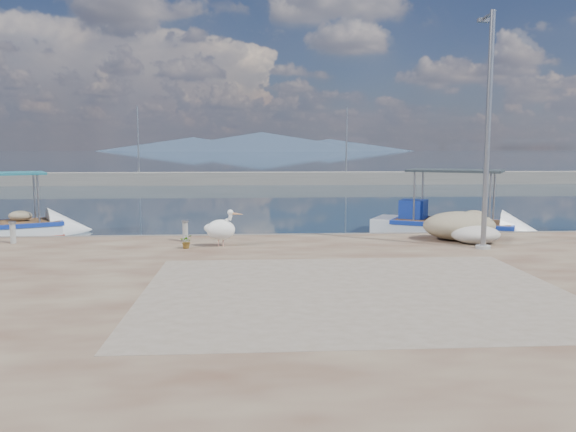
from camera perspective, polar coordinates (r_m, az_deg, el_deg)
The scene contains 13 objects.
ground at distance 15.02m, azimuth 0.92°, elevation -6.68°, with size 1400.00×1400.00×0.00m, color #162635.
quay at distance 9.24m, azimuth 3.96°, elevation -13.92°, with size 44.00×22.00×0.50m, color #4E2E22.
quay_patch at distance 12.14m, azimuth 6.81°, elevation -7.58°, with size 9.00×7.00×0.01m, color gray.
breakwater at distance 54.65m, azimuth -2.41°, elevation 3.85°, with size 120.00×2.20×7.50m.
mountains at distance 664.61m, azimuth -3.17°, elevation 7.43°, with size 370.00×280.00×22.00m.
boat_right at distance 23.60m, azimuth 16.27°, elevation -1.37°, with size 6.73×5.00×3.13m.
pelican at distance 17.44m, azimuth -6.80°, elevation -1.32°, with size 1.22×0.73×1.16m.
lamp_post at distance 17.83m, azimuth 19.58°, elevation 7.38°, with size 0.44×0.96×7.00m.
bollard_near at distance 18.60m, azimuth -10.40°, elevation -1.40°, with size 0.23×0.23×0.69m.
bollard_far at distance 19.97m, azimuth -26.17°, elevation -1.43°, with size 0.23×0.23×0.70m.
potted_plant at distance 17.32m, azimuth -10.25°, elevation -2.56°, with size 0.38×0.33×0.42m, color #33722D.
net_pile_c at distance 19.45m, azimuth 17.00°, elevation -0.95°, with size 2.40×1.72×0.94m, color tan.
net_pile_d at distance 18.86m, azimuth 18.51°, elevation -1.79°, with size 1.56×1.17×0.59m, color beige.
Camera 1 is at (-1.16, -14.56, 3.54)m, focal length 35.00 mm.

